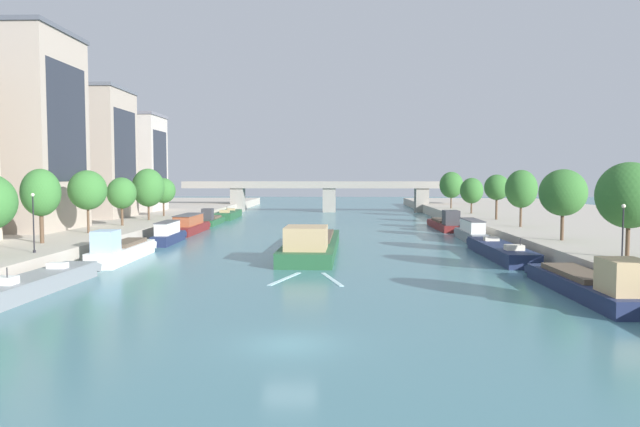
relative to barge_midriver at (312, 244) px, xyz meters
The scene contains 32 objects.
ground_plane 32.66m from the barge_midriver, 89.08° to the right, with size 400.00×400.00×0.00m, color teal.
quay_left 43.87m from the barge_midriver, 149.36° to the left, with size 36.00×170.00×1.77m, color #B7AD9E.
quay_right 44.78m from the barge_midriver, 29.95° to the left, with size 36.00×170.00×1.77m, color #B7AD9E.
barge_midriver is the anchor object (origin of this frame).
wake_behind_barge 14.94m from the barge_midriver, 88.28° to the right, with size 5.60×5.95×0.03m.
moored_boat_left_end 27.05m from the barge_midriver, 131.07° to the right, with size 3.11×14.02×2.30m.
moored_boat_left_downstream 18.38m from the barge_midriver, 162.09° to the right, with size 2.77×13.19×3.19m.
moored_boat_left_midway 19.43m from the barge_midriver, 152.81° to the left, with size 2.09×10.04×2.61m.
moored_boat_left_upstream 28.04m from the barge_midriver, 129.89° to the left, with size 2.81×13.60×2.62m.
moored_boat_left_lone 39.88m from the barge_midriver, 116.79° to the left, with size 2.31×11.20×2.79m.
moored_boat_left_second 53.65m from the barge_midriver, 109.66° to the left, with size 3.55×15.45×2.40m.
moored_boat_right_end 28.59m from the barge_midriver, 47.86° to the right, with size 3.45×15.27×3.10m.
moored_boat_right_second 18.51m from the barge_midriver, ahead, with size 3.09×16.38×2.39m.
moored_boat_right_downstream 22.63m from the barge_midriver, 33.57° to the left, with size 2.15×11.68×2.66m.
moored_boat_right_far 34.02m from the barge_midriver, 57.01° to the left, with size 3.01×15.44×3.04m.
tree_left_by_lamp 25.84m from the barge_midriver, 164.06° to the right, with size 3.48×3.48×6.78m.
tree_left_midway 24.89m from the barge_midriver, behind, with size 4.03×4.03×6.73m.
tree_left_second 27.49m from the barge_midriver, 152.74° to the left, with size 3.56×3.56×5.95m.
tree_left_nearest 32.84m from the barge_midriver, 137.38° to the left, with size 4.43×4.43×7.16m.
tree_left_third 38.91m from the barge_midriver, 128.75° to the left, with size 3.67×3.67×5.80m.
tree_right_by_lamp 29.16m from the barge_midriver, 31.76° to the right, with size 4.76×4.76×7.16m.
tree_right_past_mid 24.78m from the barge_midriver, ahead, with size 4.40×4.40×6.77m.
tree_right_midway 27.95m from the barge_midriver, 26.10° to the left, with size 3.79×3.79×6.86m.
tree_right_third 35.12m from the barge_midriver, 44.17° to the left, with size 3.48×3.48×6.34m.
tree_right_end_of_row 45.24m from the barge_midriver, 57.15° to the left, with size 3.75×3.75×5.83m.
tree_right_distant 58.77m from the barge_midriver, 65.79° to the left, with size 4.43×4.43×6.92m.
lamppost_left_bank 25.70m from the barge_midriver, 147.75° to the right, with size 0.28×0.28×4.76m.
lamppost_right_bank 29.01m from the barge_midriver, 38.13° to the right, with size 0.28×0.28×4.16m.
building_left_tall 37.60m from the barge_midriver, 169.16° to the left, with size 14.44×12.16×22.54m.
building_left_corner 45.53m from the barge_midriver, 142.09° to the left, with size 12.56×11.14×19.12m.
building_left_middle 57.27m from the barge_midriver, 128.25° to the left, with size 12.46×9.77×17.05m.
bridge_far 70.82m from the barge_midriver, 89.58° to the left, with size 64.55×4.40×6.72m.
Camera 1 is at (2.31, -27.22, 7.88)m, focal length 33.30 mm.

